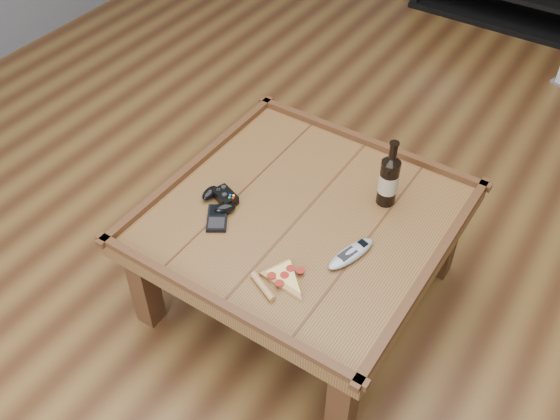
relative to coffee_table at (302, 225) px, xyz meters
The scene contains 8 objects.
ground 0.39m from the coffee_table, ahead, with size 6.00×6.00×0.00m, color #432613.
baseboard 3.01m from the coffee_table, 90.00° to the left, with size 5.00×0.02×0.10m, color silver.
coffee_table is the anchor object (origin of this frame).
beer_bottle 0.35m from the coffee_table, 45.56° to the left, with size 0.07×0.07×0.27m.
game_controller 0.31m from the coffee_table, 157.46° to the right, with size 0.16×0.14×0.04m.
pizza_slice 0.32m from the coffee_table, 70.75° to the right, with size 0.21×0.25×0.02m.
smartphone 0.31m from the coffee_table, 141.09° to the right, with size 0.13×0.14×0.02m.
remote_control 0.26m from the coffee_table, 19.19° to the right, with size 0.11×0.21×0.03m.
Camera 1 is at (0.80, -1.36, 2.01)m, focal length 40.00 mm.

